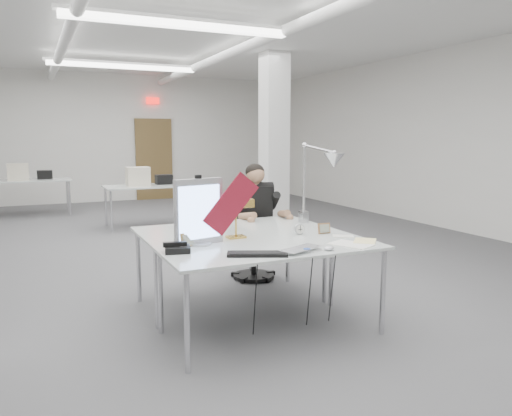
{
  "coord_description": "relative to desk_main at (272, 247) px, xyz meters",
  "views": [
    {
      "loc": [
        -1.76,
        -6.09,
        1.64
      ],
      "look_at": [
        0.09,
        -2.0,
        1.0
      ],
      "focal_mm": 35.0,
      "sensor_mm": 36.0,
      "label": 1
    }
  ],
  "objects": [
    {
      "name": "paper_stack_b",
      "position": [
        0.8,
        -0.18,
        0.02
      ],
      "size": [
        0.3,
        0.3,
        0.01
      ],
      "primitive_type": "cube",
      "rotation": [
        0.0,
        0.0,
        -0.72
      ],
      "color": "#FCE896",
      "rests_on": "desk_main"
    },
    {
      "name": "laptop",
      "position": [
        0.14,
        -0.33,
        0.03
      ],
      "size": [
        0.44,
        0.37,
        0.03
      ],
      "primitive_type": "imported",
      "rotation": [
        0.0,
        0.0,
        0.42
      ],
      "color": "#B7B7BC",
      "rests_on": "desk_main"
    },
    {
      "name": "mouse",
      "position": [
        0.34,
        -0.34,
        0.03
      ],
      "size": [
        0.1,
        0.08,
        0.04
      ],
      "primitive_type": "ellipsoid",
      "rotation": [
        0.0,
        0.0,
        0.29
      ],
      "color": "silver",
      "rests_on": "desk_main"
    },
    {
      "name": "room_shell",
      "position": [
        0.04,
        2.63,
        0.95
      ],
      "size": [
        10.04,
        14.04,
        3.24
      ],
      "color": "#4D4D4F",
      "rests_on": "ground"
    },
    {
      "name": "desk_second",
      "position": [
        0.0,
        0.9,
        0.0
      ],
      "size": [
        1.8,
        0.9,
        0.02
      ],
      "primitive_type": "cube",
      "color": "silver",
      "rests_on": "room_shell"
    },
    {
      "name": "keyboard",
      "position": [
        -0.24,
        -0.25,
        0.02
      ],
      "size": [
        0.48,
        0.32,
        0.02
      ],
      "primitive_type": "cube",
      "rotation": [
        0.0,
        0.0,
        -0.41
      ],
      "color": "black",
      "rests_on": "desk_main"
    },
    {
      "name": "bankers_lamp",
      "position": [
        -0.14,
        0.42,
        0.16
      ],
      "size": [
        0.28,
        0.14,
        0.3
      ],
      "primitive_type": null,
      "rotation": [
        0.0,
        0.0,
        -0.13
      ],
      "color": "#BA8A3A",
      "rests_on": "desk_main"
    },
    {
      "name": "desk_main",
      "position": [
        0.0,
        0.0,
        0.0
      ],
      "size": [
        1.8,
        0.9,
        0.02
      ],
      "primitive_type": "cube",
      "color": "silver",
      "rests_on": "room_shell"
    },
    {
      "name": "office_chair",
      "position": [
        0.54,
        1.57,
        -0.15
      ],
      "size": [
        0.7,
        0.7,
        1.18
      ],
      "primitive_type": null,
      "rotation": [
        0.0,
        0.0,
        -0.24
      ],
      "color": "black",
      "rests_on": "room_shell"
    },
    {
      "name": "seated_person",
      "position": [
        0.54,
        1.52,
        0.16
      ],
      "size": [
        0.61,
        0.69,
        0.89
      ],
      "primitive_type": null,
      "rotation": [
        0.0,
        0.0,
        -0.24
      ],
      "color": "black",
      "rests_on": "office_chair"
    },
    {
      "name": "bg_desk_b",
      "position": [
        -1.8,
        7.7,
        0.0
      ],
      "size": [
        1.6,
        0.8,
        0.02
      ],
      "primitive_type": "cube",
      "color": "silver",
      "rests_on": "room_shell"
    },
    {
      "name": "picture_frame_right",
      "position": [
        0.67,
        0.27,
        0.06
      ],
      "size": [
        0.13,
        0.04,
        0.1
      ],
      "primitive_type": "cube",
      "rotation": [
        -0.21,
        0.0,
        -0.04
      ],
      "color": "#9A6A42",
      "rests_on": "desk_main"
    },
    {
      "name": "picture_frame_left",
      "position": [
        -0.63,
        0.25,
        0.07
      ],
      "size": [
        0.15,
        0.11,
        0.12
      ],
      "primitive_type": "cube",
      "rotation": [
        -0.21,
        0.0,
        0.51
      ],
      "color": "tan",
      "rests_on": "desk_main"
    },
    {
      "name": "monitor",
      "position": [
        -0.52,
        0.29,
        0.29
      ],
      "size": [
        0.44,
        0.14,
        0.55
      ],
      "primitive_type": "cube",
      "rotation": [
        0.0,
        0.0,
        0.23
      ],
      "color": "#B1B1B6",
      "rests_on": "desk_main"
    },
    {
      "name": "pennant",
      "position": [
        -0.25,
        0.26,
        0.34
      ],
      "size": [
        0.5,
        0.04,
        0.54
      ],
      "primitive_type": "cube",
      "rotation": [
        0.0,
        -0.87,
        -0.05
      ],
      "color": "maroon",
      "rests_on": "monitor"
    },
    {
      "name": "desk_phone",
      "position": [
        -0.76,
        0.1,
        0.04
      ],
      "size": [
        0.23,
        0.21,
        0.05
      ],
      "primitive_type": "cube",
      "rotation": [
        0.0,
        0.0,
        -0.23
      ],
      "color": "black",
      "rests_on": "desk_main"
    },
    {
      "name": "desk_clock",
      "position": [
        0.44,
        0.33,
        0.06
      ],
      "size": [
        0.1,
        0.04,
        0.1
      ],
      "primitive_type": "cylinder",
      "rotation": [
        1.57,
        0.0,
        -0.11
      ],
      "color": "#ABACB0",
      "rests_on": "desk_main"
    },
    {
      "name": "bg_desk_a",
      "position": [
        0.2,
        5.5,
        0.0
      ],
      "size": [
        1.6,
        0.8,
        0.02
      ],
      "primitive_type": "cube",
      "color": "silver",
      "rests_on": "room_shell"
    },
    {
      "name": "paper_stack_a",
      "position": [
        0.62,
        -0.23,
        0.02
      ],
      "size": [
        0.35,
        0.4,
        0.01
      ],
      "primitive_type": "cube",
      "rotation": [
        0.0,
        0.0,
        0.43
      ],
      "color": "white",
      "rests_on": "desk_main"
    },
    {
      "name": "beige_monitor",
      "position": [
        -0.26,
        0.88,
        0.18
      ],
      "size": [
        0.45,
        0.44,
        0.33
      ],
      "primitive_type": "cube",
      "rotation": [
        0.0,
        0.0,
        -0.43
      ],
      "color": "beige",
      "rests_on": "desk_second"
    },
    {
      "name": "architect_lamp",
      "position": [
        0.8,
        0.62,
        0.49
      ],
      "size": [
        0.26,
        0.74,
        0.95
      ],
      "primitive_type": null,
      "rotation": [
        0.0,
        0.0,
        -0.01
      ],
      "color": "silver",
      "rests_on": "desk_second"
    },
    {
      "name": "paper_stack_c",
      "position": [
        0.76,
        0.08,
        0.02
      ],
      "size": [
        0.22,
        0.2,
        0.01
      ],
      "primitive_type": "cube",
      "rotation": [
        0.0,
        0.0,
        -0.5
      ],
      "color": "silver",
      "rests_on": "desk_main"
    }
  ]
}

